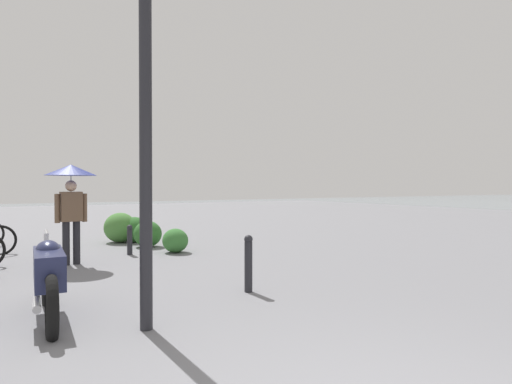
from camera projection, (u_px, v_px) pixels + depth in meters
The scene contains 9 objects.
lamppost at pixel (145, 77), 4.70m from camera, with size 0.98×0.28×4.25m.
motorcycle at pixel (49, 276), 5.15m from camera, with size 2.17×0.39×1.06m.
pedestrian at pixel (71, 186), 8.60m from camera, with size 1.00×1.00×2.03m.
bollard_near at pixel (248, 262), 6.40m from camera, with size 0.13×0.13×0.86m.
bollard_mid at pixel (130, 239), 9.86m from camera, with size 0.13×0.13×0.70m.
shrub_low at pixel (135, 230), 12.04m from camera, with size 0.84×0.76×0.71m.
shrub_round at pixel (148, 234), 11.13m from camera, with size 0.80×0.72×0.68m.
shrub_wide at pixel (120, 228), 12.01m from camera, with size 0.98×0.89×0.84m.
shrub_tall at pixel (175, 241), 10.18m from camera, with size 0.67×0.61×0.57m.
Camera 1 is at (-1.46, 1.94, 1.60)m, focal length 29.86 mm.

